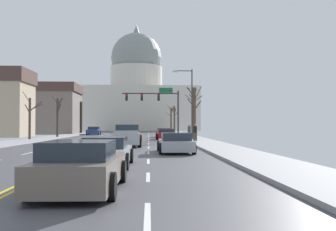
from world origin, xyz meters
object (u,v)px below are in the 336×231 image
Objects in this scene: sedan_near_04 at (176,143)px; sedan_near_05 at (106,152)px; pedestrian_00 at (195,131)px; sedan_near_00 at (164,133)px; sedan_near_06 at (81,167)px; sedan_near_01 at (166,134)px; signal_gantry at (158,101)px; pickup_truck_near_03 at (127,137)px; sedan_near_02 at (130,136)px; sedan_oncoming_02 at (125,129)px; pedestrian_01 at (189,130)px; street_lamp_right at (189,97)px; sedan_oncoming_01 at (122,130)px; sedan_oncoming_00 at (94,131)px.

sedan_near_05 is (-3.30, -7.23, -0.00)m from sedan_near_04.
pedestrian_00 is at bearing 78.13° from sedan_near_04.
sedan_near_00 is 0.96× the size of sedan_near_04.
sedan_near_00 is 40.72m from sedan_near_06.
sedan_near_00 is 27.60m from sedan_near_04.
pedestrian_00 is at bearing 76.94° from sedan_near_06.
sedan_near_04 reaches higher than sedan_near_01.
pickup_truck_near_03 is at bearing -97.00° from signal_gantry.
signal_gantry is 1.46× the size of pickup_truck_near_03.
sedan_near_04 is at bearing -76.08° from sedan_near_02.
pickup_truck_near_03 is at bearing -89.20° from sedan_near_02.
sedan_near_00 is 0.97× the size of sedan_near_05.
sedan_near_06 is 2.81× the size of pedestrian_00.
pedestrian_00 reaches higher than sedan_oncoming_02.
sedan_near_06 is 2.85× the size of pedestrian_01.
sedan_oncoming_02 is at bearing 101.49° from signal_gantry.
sedan_near_01 is 2.81× the size of pedestrian_00.
pedestrian_00 is at bearing -80.10° from signal_gantry.
sedan_near_05 is at bearing 90.09° from sedan_near_06.
pickup_truck_near_03 is (0.09, -6.46, 0.16)m from sedan_near_02.
sedan_near_06 is (0.01, -5.73, 0.05)m from sedan_near_05.
street_lamp_right is 1.58× the size of sedan_near_02.
sedan_near_06 is 33.47m from pedestrian_01.
pedestrian_01 reaches higher than sedan_near_04.
pedestrian_01 is at bearing -77.20° from sedan_oncoming_02.
signal_gantry is 5.46m from sedan_near_00.
sedan_near_04 is 0.95× the size of sedan_oncoming_01.
pedestrian_01 is (13.42, -20.07, 0.38)m from sedan_oncoming_00.
street_lamp_right is at bearing -75.25° from signal_gantry.
street_lamp_right is 6.79m from pedestrian_00.
street_lamp_right reaches higher than pedestrian_01.
sedan_near_01 is 1.04× the size of sedan_oncoming_00.
sedan_near_06 is (-0.03, -20.03, -0.14)m from pickup_truck_near_03.
sedan_near_02 is 6.13m from pedestrian_00.
pedestrian_00 is at bearing 73.41° from sedan_near_05.
street_lamp_right is 45.83m from sedan_oncoming_02.
sedan_near_02 is 1.01× the size of sedan_oncoming_01.
street_lamp_right is at bearing -74.26° from sedan_near_00.
sedan_near_05 is 27.86m from pedestrian_01.
street_lamp_right is 9.07m from sedan_near_02.
sedan_oncoming_01 is 1.02× the size of sedan_oncoming_02.
sedan_near_01 is (-2.52, 1.47, -4.04)m from street_lamp_right.
sedan_near_00 is at bearing 89.30° from sedan_near_04.
sedan_near_05 is at bearing -87.02° from sedan_oncoming_02.
sedan_near_00 is at bearing 84.04° from sedan_near_05.
sedan_near_04 is 20.14m from pedestrian_01.
pedestrian_00 is at bearing -79.07° from sedan_oncoming_02.
sedan_near_01 reaches higher than sedan_near_00.
sedan_near_06 is (-3.63, -40.56, 0.04)m from sedan_near_00.
pedestrian_01 is (6.26, 6.39, 0.42)m from sedan_near_02.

